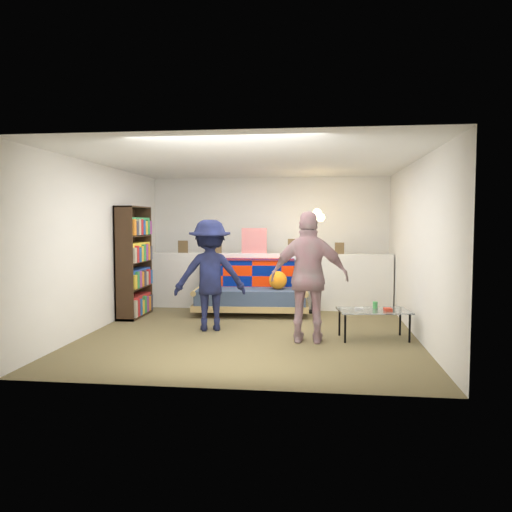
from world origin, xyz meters
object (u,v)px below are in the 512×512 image
(futon_sofa, at_px, (252,292))
(person_left, at_px, (210,275))
(coffee_table, at_px, (374,312))
(floor_lamp, at_px, (314,239))
(bookshelf, at_px, (134,265))
(person_right, at_px, (309,277))

(futon_sofa, relative_size, person_left, 1.23)
(futon_sofa, height_order, coffee_table, futon_sofa)
(coffee_table, bearing_deg, floor_lamp, 113.42)
(floor_lamp, bearing_deg, futon_sofa, -165.70)
(bookshelf, height_order, person_right, bookshelf)
(futon_sofa, relative_size, bookshelf, 1.08)
(person_left, bearing_deg, bookshelf, -45.02)
(bookshelf, bearing_deg, coffee_table, -17.08)
(coffee_table, height_order, person_left, person_left)
(futon_sofa, distance_m, person_right, 2.18)
(futon_sofa, bearing_deg, person_right, -62.45)
(coffee_table, bearing_deg, bookshelf, 162.92)
(person_left, bearing_deg, futon_sofa, -123.52)
(coffee_table, height_order, person_right, person_right)
(futon_sofa, relative_size, floor_lamp, 1.09)
(futon_sofa, distance_m, floor_lamp, 1.39)
(coffee_table, xyz_separation_m, person_left, (-2.29, 0.29, 0.43))
(bookshelf, distance_m, floor_lamp, 3.06)
(futon_sofa, xyz_separation_m, person_right, (0.99, -1.89, 0.47))
(coffee_table, relative_size, person_left, 0.62)
(coffee_table, bearing_deg, person_left, 172.68)
(futon_sofa, xyz_separation_m, person_left, (-0.45, -1.30, 0.41))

